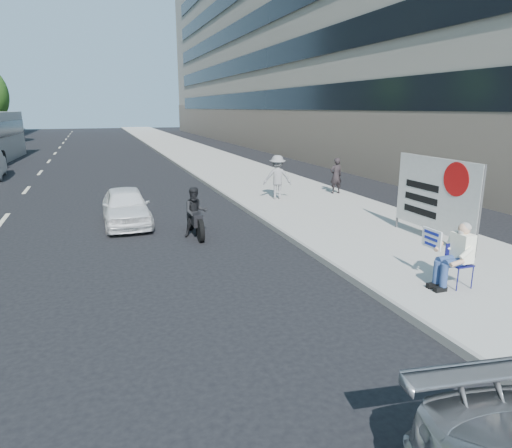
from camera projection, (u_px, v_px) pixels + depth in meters
name	position (u px, v px, depth m)	size (l,w,h in m)	color
ground	(278.00, 280.00, 9.76)	(160.00, 160.00, 0.00)	black
near_sidewalk	(219.00, 164.00, 29.31)	(5.00, 120.00, 0.15)	#A09E95
near_building	(320.00, 36.00, 42.00)	(14.00, 70.00, 20.00)	gray
seated_protester	(455.00, 252.00, 8.85)	(0.83, 1.12, 1.31)	navy
jogger	(277.00, 177.00, 17.56)	(1.09, 0.62, 1.68)	gray
pedestrian_woman	(336.00, 176.00, 18.70)	(0.53, 0.35, 1.47)	black
protest_banner	(435.00, 195.00, 11.82)	(0.08, 3.06, 2.20)	#4C4C4C
white_sedan_near	(126.00, 206.00, 14.30)	(1.39, 3.44, 1.17)	white
motorcycle	(195.00, 215.00, 12.97)	(0.71, 2.04, 1.42)	black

